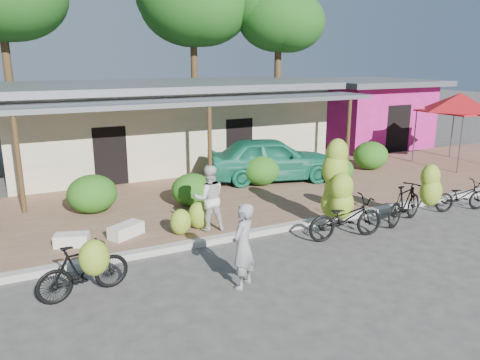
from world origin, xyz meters
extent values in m
plane|color=#3E3C3A|center=(0.00, 0.00, 0.00)|extent=(100.00, 100.00, 0.00)
cube|color=#8D674C|center=(0.00, 5.00, 0.06)|extent=(60.00, 6.00, 0.12)
cube|color=#A8A399|center=(0.00, 2.00, 0.07)|extent=(60.00, 0.25, 0.15)
cube|color=beige|center=(0.00, 11.00, 1.55)|extent=(12.00, 6.00, 3.10)
cube|color=slate|center=(0.00, 11.00, 3.23)|extent=(13.00, 7.00, 0.25)
cube|color=black|center=(0.00, 8.05, 1.10)|extent=(1.40, 0.12, 2.20)
cube|color=slate|center=(0.00, 7.00, 2.90)|extent=(13.00, 2.00, 0.15)
cylinder|color=#48311D|center=(-5.60, 6.10, 1.43)|extent=(0.14, 0.14, 2.85)
cylinder|color=#48311D|center=(0.00, 6.10, 1.43)|extent=(0.14, 0.14, 2.85)
cylinder|color=#48311D|center=(5.60, 6.10, 1.43)|extent=(0.14, 0.14, 2.85)
cube|color=#C31E8E|center=(10.50, 11.00, 1.50)|extent=(5.00, 5.00, 3.00)
cube|color=slate|center=(10.50, 11.00, 3.12)|extent=(6.00, 6.00, 0.25)
cube|color=black|center=(10.50, 8.55, 1.10)|extent=(1.40, 0.12, 2.20)
cylinder|color=#48311D|center=(-5.50, 16.00, 3.76)|extent=(0.36, 0.36, 7.52)
cylinder|color=#48311D|center=(3.50, 16.50, 3.73)|extent=(0.36, 0.36, 7.46)
ellipsoid|color=#1F4E13|center=(3.50, 16.50, 7.05)|extent=(5.53, 5.53, 4.42)
cylinder|color=#48311D|center=(7.50, 14.50, 3.33)|extent=(0.36, 0.36, 6.67)
ellipsoid|color=#1F4E13|center=(7.50, 14.50, 6.30)|extent=(4.29, 4.29, 3.44)
ellipsoid|color=#1F4E13|center=(7.00, 14.80, 6.60)|extent=(3.65, 3.65, 2.92)
ellipsoid|color=#186216|center=(-3.87, 5.30, 0.65)|extent=(1.37, 1.23, 1.06)
ellipsoid|color=#186216|center=(-1.17, 4.68, 0.59)|extent=(1.21, 1.09, 0.95)
ellipsoid|color=#186216|center=(1.72, 5.78, 0.63)|extent=(1.31, 1.18, 1.02)
ellipsoid|color=#186216|center=(4.19, 4.85, 0.57)|extent=(1.16, 1.04, 0.90)
ellipsoid|color=#186216|center=(6.64, 5.96, 0.66)|extent=(1.38, 1.24, 1.07)
cylinder|color=#59595E|center=(9.16, 4.04, 1.17)|extent=(0.05, 0.05, 2.10)
cylinder|color=#59595E|center=(9.16, 6.24, 1.17)|extent=(0.05, 0.05, 2.10)
cylinder|color=#59595E|center=(11.36, 6.24, 1.17)|extent=(0.05, 0.05, 2.10)
cube|color=#A91218|center=(10.26, 5.14, 2.25)|extent=(2.40, 2.40, 0.06)
cone|color=#A91218|center=(10.26, 5.14, 2.63)|extent=(3.50, 3.50, 0.70)
imported|color=black|center=(-4.79, 0.73, 0.52)|extent=(1.79, 0.81, 1.04)
ellipsoid|color=#92B42D|center=(-4.67, 0.09, 0.99)|extent=(0.52, 0.44, 0.65)
imported|color=black|center=(1.36, 0.86, 0.52)|extent=(2.06, 0.93, 1.05)
ellipsoid|color=#92B42D|center=(1.38, 1.41, 0.76)|extent=(0.63, 0.54, 0.79)
ellipsoid|color=#92B42D|center=(1.48, 1.40, 1.19)|extent=(0.66, 0.56, 0.83)
ellipsoid|color=#92B42D|center=(1.40, 1.41, 1.63)|extent=(0.70, 0.59, 0.87)
ellipsoid|color=#92B42D|center=(1.43, 1.41, 2.03)|extent=(0.57, 0.49, 0.71)
ellipsoid|color=#92B42D|center=(1.39, 1.06, 0.81)|extent=(0.61, 0.52, 0.76)
ellipsoid|color=#92B42D|center=(1.35, 1.06, 1.26)|extent=(0.60, 0.51, 0.75)
imported|color=black|center=(3.48, 1.05, 0.54)|extent=(1.87, 1.09, 1.08)
ellipsoid|color=#92B42D|center=(3.70, 0.44, 1.00)|extent=(0.59, 0.50, 0.74)
ellipsoid|color=#92B42D|center=(3.68, 0.49, 1.39)|extent=(0.52, 0.44, 0.65)
imported|color=black|center=(5.73, 1.10, 0.44)|extent=(1.77, 0.94, 0.88)
ellipsoid|color=#92B42D|center=(-2.25, 2.60, 0.44)|extent=(0.52, 0.44, 0.64)
ellipsoid|color=#92B42D|center=(-1.69, 2.79, 0.48)|extent=(0.57, 0.49, 0.72)
ellipsoid|color=#92B42D|center=(2.52, 2.90, 0.47)|extent=(0.55, 0.47, 0.69)
cube|color=silver|center=(-3.48, 3.08, 0.27)|extent=(0.94, 0.77, 0.30)
cube|color=silver|center=(-4.73, 3.05, 0.26)|extent=(0.83, 0.60, 0.28)
imported|color=gray|center=(-2.00, -0.26, 0.84)|extent=(0.73, 0.69, 1.68)
imported|color=silver|center=(-1.50, 2.60, 0.94)|extent=(0.90, 0.76, 1.65)
imported|color=#1A7657|center=(2.34, 6.20, 0.89)|extent=(4.81, 2.92, 1.53)
camera|label=1|loc=(-5.71, -7.63, 4.28)|focal=35.00mm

